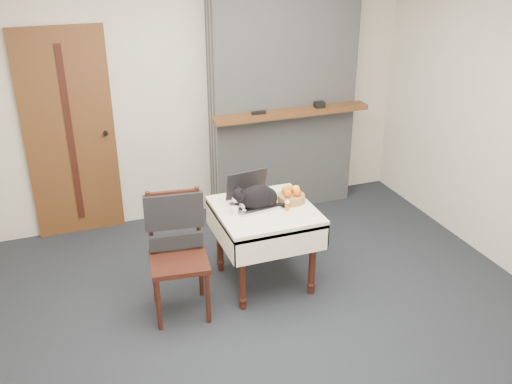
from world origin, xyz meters
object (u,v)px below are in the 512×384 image
(cream_jar, at_px, (235,211))
(side_table, at_px, (265,221))
(pill_bottle, at_px, (287,206))
(chair, at_px, (176,236))
(fruit_basket, at_px, (291,196))
(door, at_px, (70,135))
(cat, at_px, (258,197))
(laptop, at_px, (252,197))

(cream_jar, bearing_deg, side_table, 4.76)
(cream_jar, relative_size, pill_bottle, 0.83)
(pill_bottle, xyz_separation_m, chair, (-0.91, 0.02, -0.12))
(fruit_basket, bearing_deg, cream_jar, -172.76)
(cream_jar, distance_m, fruit_basket, 0.52)
(door, bearing_deg, chair, -68.25)
(chair, bearing_deg, fruit_basket, 13.48)
(cat, bearing_deg, laptop, 99.79)
(door, height_order, fruit_basket, door)
(fruit_basket, bearing_deg, chair, -173.46)
(door, height_order, cream_jar, door)
(cream_jar, bearing_deg, chair, -174.19)
(chair, bearing_deg, pill_bottle, 5.45)
(chair, bearing_deg, laptop, 22.14)
(fruit_basket, height_order, chair, chair)
(door, height_order, laptop, door)
(cat, distance_m, pill_bottle, 0.24)
(pill_bottle, bearing_deg, side_table, 148.24)
(door, distance_m, side_table, 2.07)
(laptop, bearing_deg, door, 125.55)
(chair, bearing_deg, side_table, 12.39)
(cat, relative_size, chair, 0.48)
(side_table, distance_m, pill_bottle, 0.24)
(laptop, xyz_separation_m, fruit_basket, (0.32, -0.07, -0.02))
(laptop, relative_size, fruit_basket, 1.78)
(side_table, height_order, pill_bottle, pill_bottle)
(fruit_basket, bearing_deg, pill_bottle, -124.84)
(cat, relative_size, pill_bottle, 5.80)
(cat, bearing_deg, chair, -177.00)
(door, relative_size, cream_jar, 29.77)
(laptop, bearing_deg, chair, -172.58)
(laptop, xyz_separation_m, cat, (0.02, -0.09, 0.03))
(cat, xyz_separation_m, fruit_basket, (0.30, 0.02, -0.05))
(door, relative_size, fruit_basket, 8.97)
(laptop, relative_size, cat, 0.85)
(side_table, distance_m, chair, 0.76)
(cat, distance_m, cream_jar, 0.23)
(door, distance_m, cream_jar, 1.90)
(pill_bottle, bearing_deg, laptop, 137.56)
(cat, bearing_deg, door, 127.41)
(door, xyz_separation_m, laptop, (1.30, -1.38, -0.23))
(cream_jar, xyz_separation_m, fruit_basket, (0.51, 0.07, 0.02))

